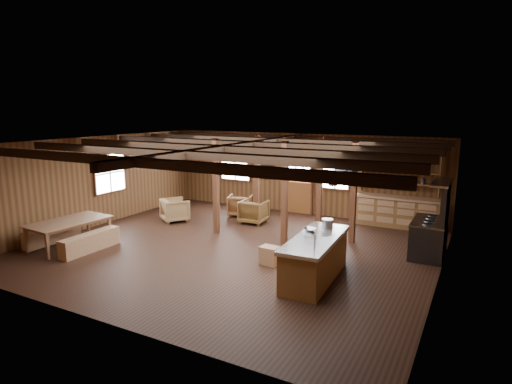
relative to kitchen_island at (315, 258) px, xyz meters
The scene contains 22 objects.
room 2.95m from the kitchen_island, 159.83° to the left, with size 10.04×9.04×2.84m.
ceiling_joists 3.61m from the kitchen_island, 156.50° to the left, with size 9.80×8.82×0.18m.
timber_posts 3.81m from the kitchen_island, 124.67° to the left, with size 3.95×2.35×2.80m.
back_door 6.03m from the kitchen_island, 115.87° to the left, with size 1.02×0.08×2.15m.
window_back_left 7.62m from the kitchen_island, 133.93° to the left, with size 1.32×0.06×1.32m.
window_back_right 5.70m from the kitchen_island, 103.73° to the left, with size 1.02×0.06×1.32m.
window_left 7.81m from the kitchen_island, 169.07° to the left, with size 0.14×1.24×1.32m.
notice_boards 6.91m from the kitchen_island, 127.26° to the left, with size 1.08×0.03×0.90m.
back_counter 5.23m from the kitchen_island, 81.48° to the left, with size 2.55×0.60×2.45m.
pendant_lamps 5.55m from the kitchen_island, 158.05° to the left, with size 1.86×2.36×0.66m.
pot_rack 2.21m from the kitchen_island, 74.56° to the left, with size 0.37×3.00×0.46m.
kitchen_island is the anchor object (origin of this frame).
step_stool 1.34m from the kitchen_island, 164.37° to the left, with size 0.49×0.35×0.43m, color #926642.
commercial_range 3.45m from the kitchen_island, 54.06° to the left, with size 0.80×1.55×1.92m.
dining_table 6.60m from the kitchen_island, behind, with size 2.04×1.14×0.72m, color brown.
bench_wall 7.35m from the kitchen_island, behind, with size 0.31×1.65×0.45m, color #926642.
bench_aisle 5.88m from the kitchen_island, behind, with size 0.32×1.73×0.47m, color #926642.
armchair_a 5.91m from the kitchen_island, 136.09° to the left, with size 0.77×0.79×0.72m, color brown.
armchair_b 4.86m from the kitchen_island, 134.30° to the left, with size 0.80×0.82×0.75m, color brown.
armchair_c 6.27m from the kitchen_island, 157.01° to the left, with size 0.80×0.82×0.75m, color olive.
counter_pot 1.14m from the kitchen_island, 94.85° to the left, with size 0.27×0.27×0.16m, color #B6B8BD.
bowl 0.69m from the kitchen_island, 126.54° to the left, with size 0.28×0.28×0.07m, color silver.
Camera 1 is at (5.64, -9.28, 3.64)m, focal length 30.00 mm.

